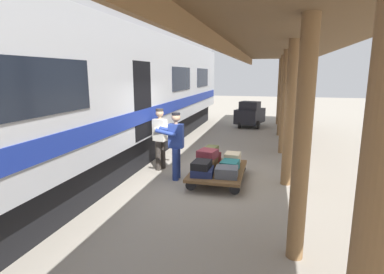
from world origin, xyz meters
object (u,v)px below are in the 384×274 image
object	(u,v)px
suitcase_teal_softside	(230,165)
suitcase_burgundy_valise	(208,154)
suitcase_cream_canvas	(232,158)
train_car	(91,95)
suitcase_slate_roller	(227,172)
porter_in_overalls	(175,144)
porter_by_door	(161,137)
suitcase_navy_fabric	(202,172)
suitcase_brown_leather	(207,163)
luggage_cart	(218,171)
suitcase_maroon_trunk	(211,158)
suitcase_black_hardshell	(202,165)
suitcase_olive_duffel	(211,150)
baggage_tug	(250,114)

from	to	relation	value
suitcase_teal_softside	suitcase_burgundy_valise	size ratio (longest dim) A/B	1.06
suitcase_cream_canvas	train_car	bearing A→B (deg)	5.81
suitcase_slate_roller	porter_in_overalls	distance (m)	1.51
porter_by_door	suitcase_navy_fabric	bearing A→B (deg)	142.14
suitcase_teal_softside	porter_in_overalls	size ratio (longest dim) A/B	0.29
suitcase_cream_canvas	porter_in_overalls	size ratio (longest dim) A/B	0.27
suitcase_slate_roller	porter_in_overalls	size ratio (longest dim) A/B	0.30
suitcase_navy_fabric	porter_by_door	bearing A→B (deg)	-37.86
suitcase_brown_leather	porter_in_overalls	world-z (taller)	porter_in_overalls
train_car	suitcase_brown_leather	xyz separation A→B (m)	(-3.24, 0.17, -1.62)
luggage_cart	suitcase_slate_roller	size ratio (longest dim) A/B	3.98
suitcase_maroon_trunk	suitcase_black_hardshell	xyz separation A→B (m)	(0.02, 1.11, 0.14)
suitcase_maroon_trunk	suitcase_burgundy_valise	size ratio (longest dim) A/B	1.26
suitcase_olive_duffel	luggage_cart	bearing A→B (deg)	118.34
suitcase_teal_softside	suitcase_olive_duffel	distance (m)	0.83
suitcase_brown_leather	suitcase_slate_roller	distance (m)	0.79
train_car	baggage_tug	world-z (taller)	train_car
suitcase_navy_fabric	suitcase_olive_duffel	size ratio (longest dim) A/B	1.08
train_car	suitcase_black_hardshell	size ratio (longest dim) A/B	38.98
suitcase_navy_fabric	suitcase_cream_canvas	size ratio (longest dim) A/B	1.24
suitcase_navy_fabric	porter_by_door	xyz separation A→B (m)	(1.42, -1.10, 0.54)
suitcase_brown_leather	suitcase_black_hardshell	world-z (taller)	suitcase_black_hardshell
suitcase_black_hardshell	porter_by_door	size ratio (longest dim) A/B	0.31
train_car	suitcase_olive_duffel	world-z (taller)	train_car
suitcase_cream_canvas	suitcase_slate_roller	size ratio (longest dim) A/B	0.89
suitcase_teal_softside	baggage_tug	bearing A→B (deg)	-89.50
luggage_cart	suitcase_burgundy_valise	bearing A→B (deg)	-5.94
train_car	porter_by_door	distance (m)	2.18
suitcase_slate_roller	suitcase_burgundy_valise	size ratio (longest dim) A/B	1.10
train_car	suitcase_teal_softside	world-z (taller)	train_car
suitcase_burgundy_valise	suitcase_cream_canvas	bearing A→B (deg)	-137.16
suitcase_olive_duffel	porter_in_overalls	world-z (taller)	porter_in_overalls
suitcase_burgundy_valise	porter_by_door	bearing A→B (deg)	-20.11
suitcase_teal_softside	suitcase_black_hardshell	bearing A→B (deg)	43.39
train_car	suitcase_cream_canvas	xyz separation A→B (m)	(-3.81, -0.39, -1.61)
train_car	suitcase_slate_roller	distance (m)	4.21
suitcase_slate_roller	baggage_tug	world-z (taller)	baggage_tug
suitcase_olive_duffel	baggage_tug	world-z (taller)	baggage_tug
suitcase_navy_fabric	train_car	bearing A→B (deg)	-12.49
suitcase_brown_leather	suitcase_burgundy_valise	size ratio (longest dim) A/B	1.20
suitcase_slate_roller	suitcase_teal_softside	bearing A→B (deg)	-90.00
suitcase_navy_fabric	luggage_cart	bearing A→B (deg)	-117.26
suitcase_black_hardshell	suitcase_burgundy_valise	world-z (taller)	suitcase_burgundy_valise
porter_in_overalls	porter_by_door	xyz separation A→B (m)	(0.63, -0.68, 0.00)
suitcase_burgundy_valise	baggage_tug	distance (m)	8.32
suitcase_brown_leather	suitcase_slate_roller	world-z (taller)	suitcase_brown_leather
suitcase_burgundy_valise	baggage_tug	world-z (taller)	baggage_tug
porter_in_overalls	suitcase_cream_canvas	bearing A→B (deg)	-153.47
suitcase_cream_canvas	porter_by_door	size ratio (longest dim) A/B	0.27
porter_by_door	train_car	bearing A→B (deg)	11.96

